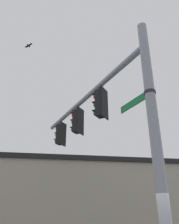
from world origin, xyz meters
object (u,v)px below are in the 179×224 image
(traffic_light_mid_inner, at_px, (77,121))
(bird_flying, at_px, (29,46))
(traffic_light_mid_outer, at_px, (60,134))
(traffic_light_nearest_pole, at_px, (100,104))
(street_name_sign, at_px, (141,98))

(traffic_light_mid_inner, height_order, bird_flying, bird_flying)
(traffic_light_mid_outer, relative_size, bird_flying, 3.90)
(traffic_light_mid_outer, bearing_deg, traffic_light_mid_inner, -122.00)
(traffic_light_mid_outer, bearing_deg, traffic_light_nearest_pole, -122.00)
(street_name_sign, bearing_deg, traffic_light_mid_outer, 58.10)
(traffic_light_nearest_pole, relative_size, street_name_sign, 1.01)
(traffic_light_mid_outer, relative_size, street_name_sign, 1.01)
(traffic_light_mid_inner, xyz_separation_m, bird_flying, (-2.80, 0.59, 2.43))
(traffic_light_mid_inner, distance_m, traffic_light_mid_outer, 2.01)
(bird_flying, bearing_deg, traffic_light_nearest_pole, -52.97)
(traffic_light_mid_outer, height_order, bird_flying, bird_flying)
(traffic_light_mid_inner, xyz_separation_m, traffic_light_mid_outer, (1.07, 1.71, 0.00))
(traffic_light_nearest_pole, xyz_separation_m, bird_flying, (-1.74, 2.30, 2.43))
(traffic_light_mid_outer, bearing_deg, street_name_sign, -121.90)
(street_name_sign, bearing_deg, traffic_light_mid_inner, 58.15)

